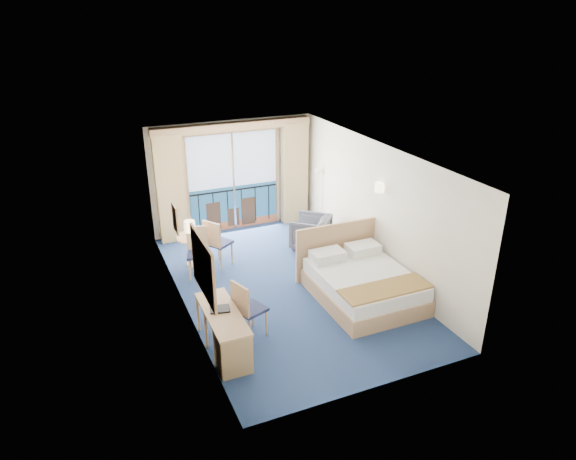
{
  "coord_description": "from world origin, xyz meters",
  "views": [
    {
      "loc": [
        -3.49,
        -8.21,
        5.08
      ],
      "look_at": [
        0.13,
        0.2,
        1.11
      ],
      "focal_mm": 32.0,
      "sensor_mm": 36.0,
      "label": 1
    }
  ],
  "objects_px": {
    "bed": "(362,282)",
    "table_chair_b": "(198,249)",
    "armchair": "(310,232)",
    "floor_lamp": "(318,184)",
    "round_table": "(195,243)",
    "desk_chair": "(246,306)",
    "nightstand": "(353,249)",
    "desk": "(231,343)",
    "table_chair_a": "(216,240)"
  },
  "relations": [
    {
      "from": "floor_lamp",
      "to": "table_chair_b",
      "type": "distance_m",
      "value": 3.59
    },
    {
      "from": "table_chair_a",
      "to": "nightstand",
      "type": "bearing_deg",
      "value": -143.63
    },
    {
      "from": "round_table",
      "to": "desk_chair",
      "type": "bearing_deg",
      "value": -87.41
    },
    {
      "from": "nightstand",
      "to": "round_table",
      "type": "height_order",
      "value": "round_table"
    },
    {
      "from": "floor_lamp",
      "to": "desk",
      "type": "distance_m",
      "value": 5.69
    },
    {
      "from": "table_chair_b",
      "to": "floor_lamp",
      "type": "bearing_deg",
      "value": 35.72
    },
    {
      "from": "bed",
      "to": "armchair",
      "type": "bearing_deg",
      "value": 88.12
    },
    {
      "from": "round_table",
      "to": "table_chair_a",
      "type": "xyz_separation_m",
      "value": [
        0.4,
        -0.26,
        0.09
      ]
    },
    {
      "from": "bed",
      "to": "desk",
      "type": "xyz_separation_m",
      "value": [
        -2.88,
        -0.95,
        0.07
      ]
    },
    {
      "from": "armchair",
      "to": "round_table",
      "type": "bearing_deg",
      "value": -53.16
    },
    {
      "from": "desk",
      "to": "desk_chair",
      "type": "bearing_deg",
      "value": 52.46
    },
    {
      "from": "floor_lamp",
      "to": "table_chair_b",
      "type": "relative_size",
      "value": 1.48
    },
    {
      "from": "bed",
      "to": "desk",
      "type": "relative_size",
      "value": 1.44
    },
    {
      "from": "bed",
      "to": "table_chair_a",
      "type": "bearing_deg",
      "value": 132.45
    },
    {
      "from": "bed",
      "to": "desk_chair",
      "type": "relative_size",
      "value": 2.09
    },
    {
      "from": "desk",
      "to": "round_table",
      "type": "xyz_separation_m",
      "value": [
        0.33,
        3.56,
        0.11
      ]
    },
    {
      "from": "nightstand",
      "to": "table_chair_b",
      "type": "distance_m",
      "value": 3.31
    },
    {
      "from": "desk_chair",
      "to": "nightstand",
      "type": "bearing_deg",
      "value": -79.96
    },
    {
      "from": "desk",
      "to": "desk_chair",
      "type": "relative_size",
      "value": 1.45
    },
    {
      "from": "armchair",
      "to": "desk_chair",
      "type": "bearing_deg",
      "value": -0.8
    },
    {
      "from": "armchair",
      "to": "desk",
      "type": "xyz_separation_m",
      "value": [
        -2.96,
        -3.35,
        0.01
      ]
    },
    {
      "from": "desk",
      "to": "round_table",
      "type": "height_order",
      "value": "desk"
    },
    {
      "from": "nightstand",
      "to": "round_table",
      "type": "bearing_deg",
      "value": 158.51
    },
    {
      "from": "armchair",
      "to": "table_chair_b",
      "type": "bearing_deg",
      "value": -43.12
    },
    {
      "from": "table_chair_a",
      "to": "table_chair_b",
      "type": "distance_m",
      "value": 0.49
    },
    {
      "from": "desk_chair",
      "to": "table_chair_b",
      "type": "relative_size",
      "value": 1.01
    },
    {
      "from": "desk",
      "to": "table_chair_a",
      "type": "xyz_separation_m",
      "value": [
        0.73,
        3.3,
        0.2
      ]
    },
    {
      "from": "floor_lamp",
      "to": "bed",
      "type": "bearing_deg",
      "value": -102.2
    },
    {
      "from": "bed",
      "to": "round_table",
      "type": "bearing_deg",
      "value": 134.28
    },
    {
      "from": "armchair",
      "to": "floor_lamp",
      "type": "bearing_deg",
      "value": -172.13
    },
    {
      "from": "bed",
      "to": "desk_chair",
      "type": "bearing_deg",
      "value": -171.88
    },
    {
      "from": "armchair",
      "to": "bed",
      "type": "bearing_deg",
      "value": 39.56
    },
    {
      "from": "armchair",
      "to": "round_table",
      "type": "relative_size",
      "value": 1.13
    },
    {
      "from": "round_table",
      "to": "table_chair_a",
      "type": "height_order",
      "value": "table_chair_a"
    },
    {
      "from": "nightstand",
      "to": "table_chair_a",
      "type": "bearing_deg",
      "value": 160.46
    },
    {
      "from": "desk_chair",
      "to": "armchair",
      "type": "bearing_deg",
      "value": -61.78
    },
    {
      "from": "desk",
      "to": "table_chair_a",
      "type": "distance_m",
      "value": 3.39
    },
    {
      "from": "desk_chair",
      "to": "table_chair_a",
      "type": "height_order",
      "value": "table_chair_a"
    },
    {
      "from": "nightstand",
      "to": "table_chair_b",
      "type": "height_order",
      "value": "table_chair_b"
    },
    {
      "from": "floor_lamp",
      "to": "desk_chair",
      "type": "distance_m",
      "value": 4.91
    },
    {
      "from": "nightstand",
      "to": "floor_lamp",
      "type": "relative_size",
      "value": 0.39
    },
    {
      "from": "desk_chair",
      "to": "table_chair_a",
      "type": "xyz_separation_m",
      "value": [
        0.26,
        2.69,
        0.01
      ]
    },
    {
      "from": "bed",
      "to": "nightstand",
      "type": "height_order",
      "value": "bed"
    },
    {
      "from": "bed",
      "to": "table_chair_b",
      "type": "height_order",
      "value": "bed"
    },
    {
      "from": "armchair",
      "to": "desk",
      "type": "distance_m",
      "value": 4.47
    },
    {
      "from": "desk",
      "to": "armchair",
      "type": "bearing_deg",
      "value": 48.57
    },
    {
      "from": "desk_chair",
      "to": "round_table",
      "type": "relative_size",
      "value": 1.41
    },
    {
      "from": "desk",
      "to": "round_table",
      "type": "distance_m",
      "value": 3.58
    },
    {
      "from": "desk_chair",
      "to": "bed",
      "type": "bearing_deg",
      "value": -101.42
    },
    {
      "from": "bed",
      "to": "table_chair_b",
      "type": "bearing_deg",
      "value": 140.39
    }
  ]
}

